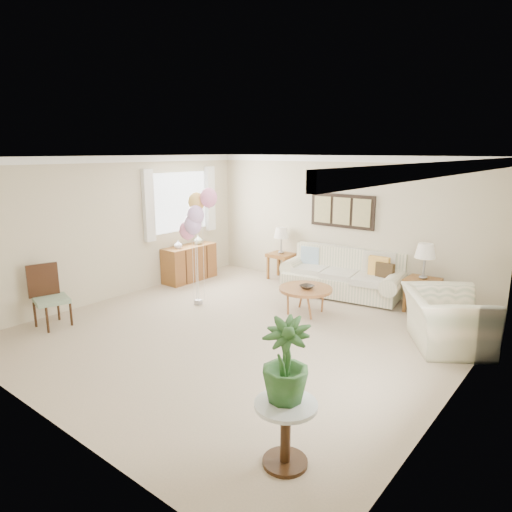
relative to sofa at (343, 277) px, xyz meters
The scene contains 18 objects.
ground_plane 2.65m from the sofa, 95.81° to the right, with size 6.00×6.00×0.00m, color tan.
room_shell 2.85m from the sofa, 98.48° to the right, with size 6.04×6.04×2.60m.
wall_art_triptych 1.28m from the sofa, 126.88° to the left, with size 1.35×0.06×0.65m.
sofa is the anchor object (origin of this frame).
end_table_left 1.58m from the sofa, behind, with size 0.51×0.47×0.56m.
end_table_right 1.50m from the sofa, ahead, with size 0.53×0.48×0.58m.
lamp_left 1.70m from the sofa, behind, with size 0.32×0.32×0.56m.
lamp_right 1.65m from the sofa, ahead, with size 0.34×0.34×0.61m.
coffee_table 1.31m from the sofa, 90.09° to the right, with size 0.89×0.89×0.45m.
decor_bowl 1.34m from the sofa, 88.44° to the right, with size 0.23×0.23×0.06m, color #2B241D.
armchair 2.55m from the sofa, 28.25° to the right, with size 1.20×1.05×0.78m, color #F5E7C3.
side_table 5.03m from the sofa, 67.56° to the right, with size 0.55×0.55×0.59m.
potted_plant 5.02m from the sofa, 67.78° to the right, with size 0.41×0.41×0.73m, color #20551C.
accent_chair 5.13m from the sofa, 123.75° to the right, with size 0.59×0.59×0.98m.
credenza 3.22m from the sofa, 159.86° to the right, with size 0.46×1.20×0.74m.
vase_white 3.36m from the sofa, 154.65° to the right, with size 0.16×0.16×0.17m, color white.
vase_sage 3.16m from the sofa, 164.16° to the right, with size 0.19×0.19×0.20m, color #B0C1A3.
balloon_cluster 3.02m from the sofa, 128.40° to the right, with size 0.61×0.53×2.08m.
Camera 1 is at (4.17, -4.93, 2.69)m, focal length 32.00 mm.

